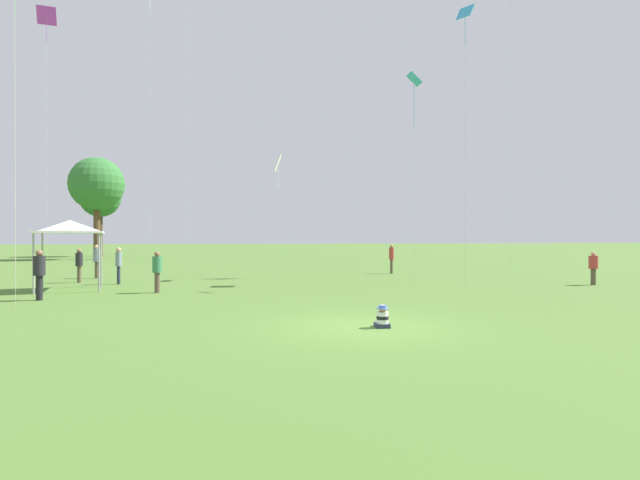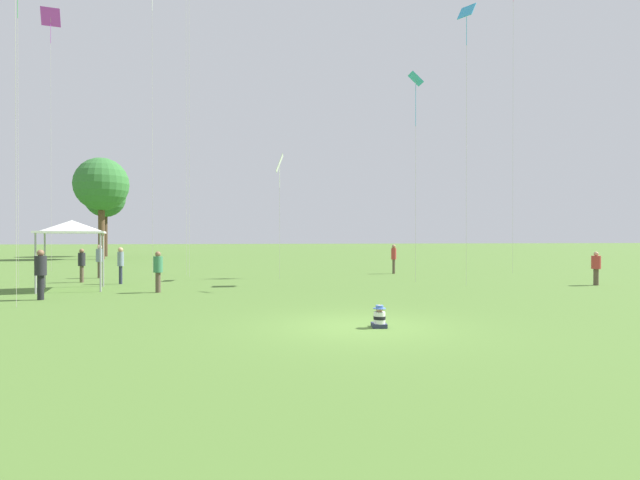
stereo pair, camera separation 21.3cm
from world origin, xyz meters
TOP-DOWN VIEW (x-y plane):
  - ground_plane at (0.00, 0.00)m, footprint 300.00×300.00m
  - seated_toddler at (0.44, -0.20)m, footprint 0.41×0.48m
  - person_standing_0 at (13.20, 8.39)m, footprint 0.54×0.54m
  - person_standing_1 at (-10.18, 16.41)m, footprint 0.51×0.51m
  - person_standing_2 at (-9.73, 6.95)m, footprint 0.48×0.48m
  - person_standing_3 at (-8.30, 12.66)m, footprint 0.39×0.39m
  - person_standing_4 at (6.37, 16.87)m, footprint 0.38×0.38m
  - person_standing_5 at (-6.03, 8.67)m, footprint 0.46×0.46m
  - person_standing_6 at (-10.35, 13.86)m, footprint 0.44×0.44m
  - canopy_tent at (-9.70, 10.22)m, footprint 3.00×3.00m
  - kite_0 at (5.64, 11.25)m, footprint 0.61×0.78m
  - kite_4 at (7.26, 9.17)m, footprint 0.75×0.85m
  - kite_8 at (-0.70, 14.41)m, footprint 0.47×0.99m
  - kite_9 at (-14.67, 22.59)m, footprint 1.19×0.65m
  - distant_tree_0 at (-17.59, 47.95)m, footprint 4.48×4.48m
  - distant_tree_1 at (-16.05, 40.30)m, footprint 5.23×5.23m

SIDE VIEW (x-z plane):
  - ground_plane at x=0.00m, z-range 0.00..0.00m
  - seated_toddler at x=0.44m, z-range -0.05..0.51m
  - person_standing_0 at x=13.20m, z-range 0.13..1.66m
  - person_standing_5 at x=-6.03m, z-range 0.15..1.78m
  - person_standing_6 at x=-10.35m, z-range 0.16..1.80m
  - person_standing_2 at x=-9.73m, z-range 0.16..1.92m
  - person_standing_3 at x=-8.30m, z-range 0.20..1.91m
  - person_standing_4 at x=6.37m, z-range 0.19..1.94m
  - person_standing_1 at x=-10.18m, z-range 0.17..1.96m
  - canopy_tent at x=-9.70m, z-range 1.16..4.05m
  - kite_8 at x=-0.70m, z-range 2.69..9.24m
  - distant_tree_0 at x=-17.59m, z-range 2.17..11.12m
  - distant_tree_1 at x=-16.05m, z-range 2.33..12.37m
  - kite_0 at x=5.64m, z-range 4.30..14.46m
  - kite_4 at x=7.26m, z-range 5.28..17.96m
  - kite_9 at x=-14.67m, z-range 7.31..24.14m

